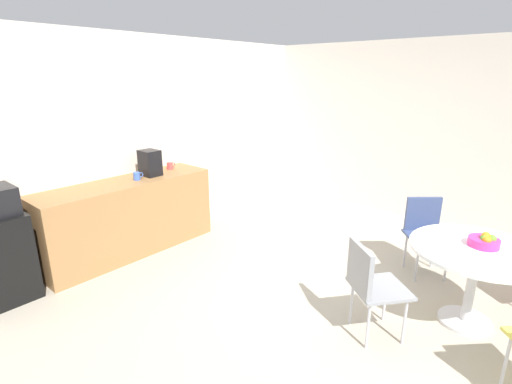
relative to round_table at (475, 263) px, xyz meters
The scene contains 11 objects.
ground_plane 1.22m from the round_table, 125.03° to the left, with size 6.00×6.00×0.00m, color #B2A893.
wall_back 3.99m from the round_table, 98.99° to the left, with size 6.00×0.10×2.60m, color silver.
wall_side_right 2.64m from the round_table, 20.12° to the left, with size 0.10×6.00×2.60m, color silver.
counter_block 3.71m from the round_table, 108.03° to the left, with size 2.11×0.60×0.90m, color #9E7042.
round_table is the anchor object (origin of this frame).
chair_navy 0.96m from the round_table, 41.57° to the left, with size 0.59×0.59×0.83m.
chair_gray 0.96m from the round_table, 141.29° to the left, with size 0.59×0.59×0.83m.
fruit_bowl 0.20m from the round_table, 21.68° to the right, with size 0.24×0.24×0.13m.
mug_white 3.65m from the round_table, 96.74° to the left, with size 0.13×0.08×0.09m.
mug_green 3.63m from the round_table, 106.33° to the left, with size 0.13×0.08×0.09m.
coffee_maker 3.64m from the round_table, 102.56° to the left, with size 0.20×0.24×0.32m, color black.
Camera 1 is at (-2.78, -1.36, 2.11)m, focal length 26.62 mm.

